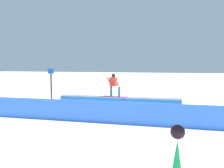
# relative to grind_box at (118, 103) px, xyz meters

# --- Properties ---
(ground_plane) EXTENTS (120.00, 120.00, 0.00)m
(ground_plane) POSITION_rel_grind_box_xyz_m (0.00, 0.00, -0.28)
(ground_plane) COLOR white
(grind_box) EXTENTS (6.90, 0.85, 0.62)m
(grind_box) POSITION_rel_grind_box_xyz_m (0.00, 0.00, 0.00)
(grind_box) COLOR #2069B6
(grind_box) RESTS_ON ground_plane
(snowboarder) EXTENTS (1.53, 0.64, 1.32)m
(snowboarder) POSITION_rel_grind_box_xyz_m (0.26, -0.02, 1.05)
(snowboarder) COLOR #C11D8C
(snowboarder) RESTS_ON grind_box
(safety_fence) EXTENTS (13.29, 0.49, 0.93)m
(safety_fence) POSITION_rel_grind_box_xyz_m (0.00, 3.52, 0.18)
(safety_fence) COLOR #3C77E9
(safety_fence) RESTS_ON ground_plane
(trail_marker) EXTENTS (0.40, 0.10, 2.20)m
(trail_marker) POSITION_rel_grind_box_xyz_m (4.11, 0.23, 0.89)
(trail_marker) COLOR #262628
(trail_marker) RESTS_ON ground_plane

